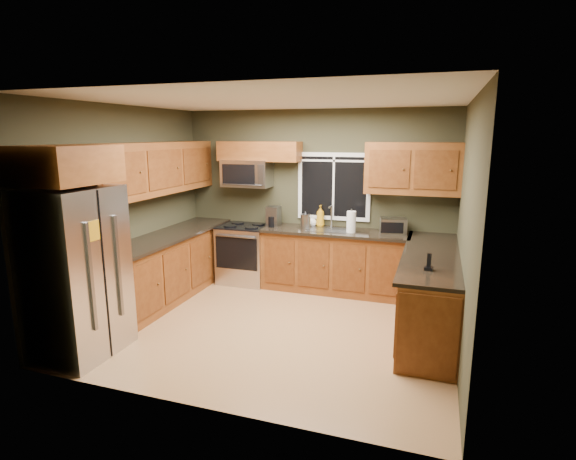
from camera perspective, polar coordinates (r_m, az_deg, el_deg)
The scene contains 28 objects.
floor at distance 5.69m, azimuth -1.64°, elevation -12.08°, with size 4.20×4.20×0.00m, color #A37347.
ceiling at distance 5.21m, azimuth -1.82°, elevation 16.17°, with size 4.20×4.20×0.00m, color white.
back_wall at distance 6.98m, azimuth 3.41°, elevation 3.99°, with size 4.20×4.20×0.00m, color #343320.
front_wall at distance 3.69m, azimuth -11.45°, elevation -3.50°, with size 4.20×4.20×0.00m, color #343320.
left_wall at distance 6.32m, azimuth -19.92°, elevation 2.44°, with size 3.60×3.60×0.00m, color #343320.
right_wall at distance 4.98m, azimuth 21.61°, elevation -0.10°, with size 3.60×3.60×0.00m, color #343320.
window at distance 6.86m, azimuth 5.82°, elevation 5.52°, with size 1.12×0.03×1.02m.
base_cabinets_left at distance 6.71m, azimuth -14.85°, elevation -4.59°, with size 0.60×2.65×0.90m, color brown.
countertop_left at distance 6.58m, azimuth -14.88°, elevation -0.69°, with size 0.65×2.65×0.04m, color black.
base_cabinets_back at distance 6.78m, azimuth 6.04°, elevation -4.08°, with size 2.17×0.60×0.90m, color brown.
countertop_back at distance 6.64m, azimuth 6.08°, elevation -0.23°, with size 2.17×0.65×0.04m, color black.
base_cabinets_peninsula at distance 5.73m, azimuth 17.64°, elevation -7.65°, with size 0.60×2.52×0.90m.
countertop_peninsula at distance 5.60m, azimuth 17.69°, elevation -3.07°, with size 0.65×2.50×0.04m, color black.
upper_cabinets_left at distance 6.54m, azimuth -16.51°, elevation 7.47°, with size 0.33×2.65×0.72m, color brown.
upper_cabinets_back_left at distance 7.03m, azimuth -3.68°, elevation 9.94°, with size 1.30×0.33×0.30m, color brown.
upper_cabinets_back_right at distance 6.53m, azimuth 15.55°, elevation 7.52°, with size 1.30×0.33×0.72m, color brown.
upper_cabinet_over_fridge at distance 5.04m, azimuth -26.41°, elevation 7.46°, with size 0.72×0.90×0.38m, color brown.
refrigerator at distance 5.23m, azimuth -25.26°, elevation -4.96°, with size 0.74×0.90×1.80m.
range at distance 7.19m, azimuth -5.49°, elevation -2.97°, with size 0.76×0.69×0.94m.
microwave at distance 7.10m, azimuth -5.24°, elevation 7.18°, with size 0.76×0.41×0.42m.
sink at distance 6.68m, azimuth 5.16°, elevation 0.13°, with size 0.60×0.42×0.36m.
toaster_oven at distance 6.54m, azimuth 13.21°, elevation 0.50°, with size 0.41×0.34×0.23m.
coffee_maker at distance 6.90m, azimuth -1.86°, elevation 1.67°, with size 0.18×0.25×0.31m.
kettle at distance 6.72m, azimuth 2.23°, elevation 1.22°, with size 0.17×0.17×0.27m.
paper_towel_roll at distance 6.51m, azimuth 8.03°, elevation 1.04°, with size 0.15×0.15×0.34m.
soap_bottle_a at distance 6.89m, azimuth 4.13°, elevation 1.80°, with size 0.13×0.13×0.33m, color #BF8412.
soap_bottle_c at distance 6.92m, azimuth 3.11°, elevation 1.17°, with size 0.13×0.13×0.17m, color white.
cordless_phone at distance 4.90m, azimuth 17.45°, elevation -4.27°, with size 0.09×0.09×0.18m.
Camera 1 is at (1.80, -4.87, 2.32)m, focal length 28.00 mm.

